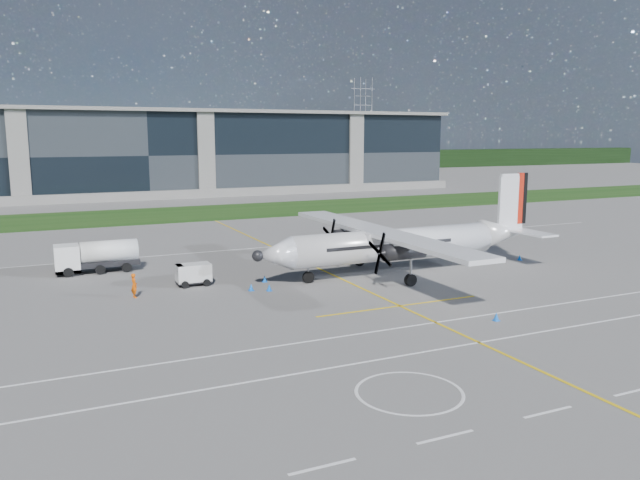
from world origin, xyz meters
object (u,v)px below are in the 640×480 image
at_px(turboprop_aircraft, 404,225).
at_px(safety_cone_nose_port, 269,287).
at_px(safety_cone_portwing, 496,317).
at_px(baggage_tug, 193,275).
at_px(safety_cone_tail, 520,257).
at_px(fuel_tanker_truck, 91,257).
at_px(ground_crew_person, 134,284).
at_px(safety_cone_nose_stbd, 265,279).
at_px(safety_cone_fwd, 251,287).
at_px(pylon_east, 363,123).

xyz_separation_m(turboprop_aircraft, safety_cone_nose_port, (-11.85, -1.02, -3.64)).
height_order(turboprop_aircraft, safety_cone_portwing, turboprop_aircraft).
relative_size(baggage_tug, safety_cone_tail, 5.34).
distance_m(fuel_tanker_truck, ground_crew_person, 9.77).
xyz_separation_m(safety_cone_nose_stbd, safety_cone_portwing, (9.26, -15.26, 0.00)).
bearing_deg(baggage_tug, safety_cone_nose_stbd, -13.93).
distance_m(ground_crew_person, safety_cone_fwd, 8.05).
height_order(baggage_tug, ground_crew_person, ground_crew_person).
xyz_separation_m(pylon_east, turboprop_aircraft, (-76.52, -147.64, -11.11)).
height_order(pylon_east, ground_crew_person, pylon_east).
relative_size(fuel_tanker_truck, safety_cone_portwing, 13.62).
distance_m(fuel_tanker_truck, safety_cone_fwd, 14.84).
distance_m(safety_cone_tail, safety_cone_nose_port, 24.13).
bearing_deg(baggage_tug, ground_crew_person, -157.25).
xyz_separation_m(pylon_east, safety_cone_nose_stbd, (-87.74, -145.95, -14.75)).
height_order(pylon_east, turboprop_aircraft, pylon_east).
xyz_separation_m(safety_cone_nose_stbd, safety_cone_tail, (23.48, -1.60, 0.00)).
height_order(turboprop_aircraft, baggage_tug, turboprop_aircraft).
bearing_deg(safety_cone_tail, turboprop_aircraft, -179.58).
height_order(pylon_east, safety_cone_tail, pylon_east).
height_order(baggage_tug, safety_cone_nose_port, baggage_tug).
relative_size(pylon_east, safety_cone_tail, 60.00).
xyz_separation_m(ground_crew_person, safety_cone_portwing, (18.92, -14.63, -0.72)).
bearing_deg(pylon_east, safety_cone_tail, -113.54).
relative_size(safety_cone_portwing, safety_cone_tail, 1.00).
relative_size(fuel_tanker_truck, baggage_tug, 2.55).
bearing_deg(safety_cone_nose_stbd, safety_cone_portwing, -58.74).
height_order(fuel_tanker_truck, safety_cone_nose_stbd, fuel_tanker_truck).
bearing_deg(fuel_tanker_truck, ground_crew_person, -78.25).
xyz_separation_m(safety_cone_portwing, safety_cone_nose_port, (-9.89, 12.54, 0.00)).
bearing_deg(safety_cone_nose_stbd, pylon_east, 58.99).
bearing_deg(pylon_east, safety_cone_fwd, -121.16).
distance_m(fuel_tanker_truck, safety_cone_nose_stbd, 14.71).
bearing_deg(ground_crew_person, safety_cone_nose_port, -114.26).
height_order(fuel_tanker_truck, safety_cone_portwing, fuel_tanker_truck).
bearing_deg(turboprop_aircraft, ground_crew_person, 177.09).
height_order(ground_crew_person, safety_cone_nose_port, ground_crew_person).
distance_m(turboprop_aircraft, safety_cone_portwing, 14.18).
bearing_deg(safety_cone_tail, safety_cone_fwd, -178.84).
bearing_deg(baggage_tug, fuel_tanker_truck, 130.46).
distance_m(pylon_east, turboprop_aircraft, 166.66).
bearing_deg(safety_cone_nose_port, ground_crew_person, 167.00).
bearing_deg(safety_cone_tail, pylon_east, 66.46).
bearing_deg(safety_cone_nose_port, safety_cone_nose_stbd, 77.08).
height_order(pylon_east, baggage_tug, pylon_east).
height_order(ground_crew_person, safety_cone_tail, ground_crew_person).
bearing_deg(baggage_tug, pylon_east, 57.30).
relative_size(turboprop_aircraft, baggage_tug, 9.72).
bearing_deg(safety_cone_nose_stbd, turboprop_aircraft, -8.58).
bearing_deg(safety_cone_portwing, safety_cone_tail, 43.86).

